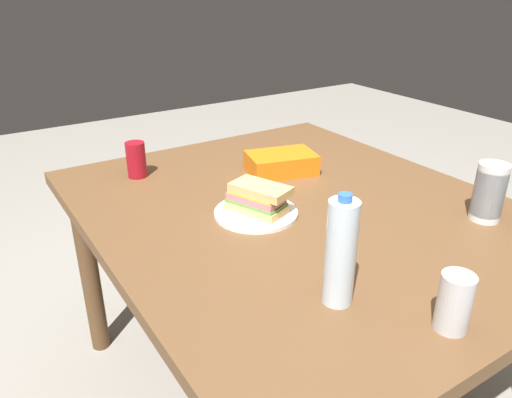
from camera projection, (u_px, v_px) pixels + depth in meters
ground_plane at (292, 392)px, 1.79m from camera, size 8.00×8.00×0.00m
dining_table at (298, 231)px, 1.51m from camera, size 1.41×1.17×0.75m
paper_plate at (256, 213)px, 1.42m from camera, size 0.24×0.24×0.01m
sandwich at (257, 198)px, 1.40m from camera, size 0.20×0.16×0.08m
soda_can_red at (136, 160)px, 1.67m from camera, size 0.07×0.07×0.12m
chip_bag at (281, 163)px, 1.71m from camera, size 0.20×0.26×0.07m
water_bottle_tall at (341, 253)px, 1.00m from camera, size 0.06×0.06×0.25m
plastic_cup_stack at (489, 192)px, 1.37m from camera, size 0.08×0.08×0.17m
soda_can_silver at (454, 302)px, 0.95m from camera, size 0.07×0.07×0.12m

